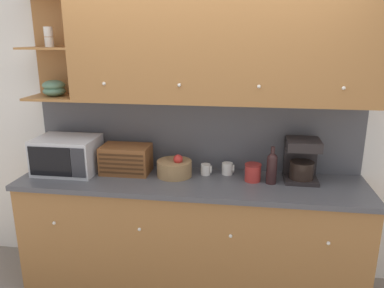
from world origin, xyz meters
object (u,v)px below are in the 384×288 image
Objects in this scene: wine_bottle at (272,167)px; storage_canister at (253,172)px; coffee_maker at (301,160)px; bread_box at (126,159)px; mug at (228,169)px; mug_blue_second at (206,169)px; fruit_basket at (175,168)px; microwave at (67,155)px.

storage_canister is at bearing 167.91° from wine_bottle.
bread_box is at bearing -178.54° from coffee_maker.
bread_box reaches higher than mug.
mug is at bearing 5.50° from bread_box.
mug_blue_second is 0.54m from wine_bottle.
mug_blue_second is at bearing 167.29° from storage_canister.
fruit_basket is 2.03× the size of storage_canister.
mug is 0.73× the size of storage_canister.
mug_blue_second is at bearing 167.46° from wine_bottle.
storage_canister reaches higher than mug_blue_second.
mug is at bearing 155.89° from wine_bottle.
wine_bottle is (1.66, -0.02, -0.01)m from microwave.
mug_blue_second is at bearing 14.26° from fruit_basket.
wine_bottle reaches higher than storage_canister.
mug is 0.34× the size of wine_bottle.
fruit_basket is at bearing 176.15° from wine_bottle.
wine_bottle is at bearing -12.09° from storage_canister.
bread_box is 4.37× the size of mug_blue_second.
bread_box reaches higher than mug_blue_second.
coffee_maker is at bearing 25.16° from wine_bottle.
bread_box is at bearing -174.50° from mug.
storage_canister reaches higher than mug.
fruit_basket reaches higher than mug.
microwave is 0.49m from bread_box.
coffee_maker is (1.89, 0.09, 0.02)m from microwave.
storage_canister is (0.38, -0.08, 0.02)m from mug_blue_second.
fruit_basket is 0.26m from mug_blue_second.
storage_canister is (0.62, -0.02, 0.00)m from fruit_basket.
mug_blue_second is at bearing -167.72° from mug.
microwave is at bearing -174.04° from mug.
fruit_basket is 0.62m from storage_canister.
bread_box is 3.90× the size of mug.
storage_canister is 0.41× the size of coffee_maker.
bread_box reaches higher than storage_canister.
wine_bottle is at bearing -3.53° from bread_box.
microwave is at bearing -177.67° from fruit_basket.
mug_blue_second is 0.89× the size of mug.
bread_box is 1.18m from wine_bottle.
wine_bottle reaches higher than mug_blue_second.
mug is (0.83, 0.08, -0.07)m from bread_box.
wine_bottle is at bearing -12.54° from mug_blue_second.
coffee_maker is at bearing -0.49° from mug_blue_second.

